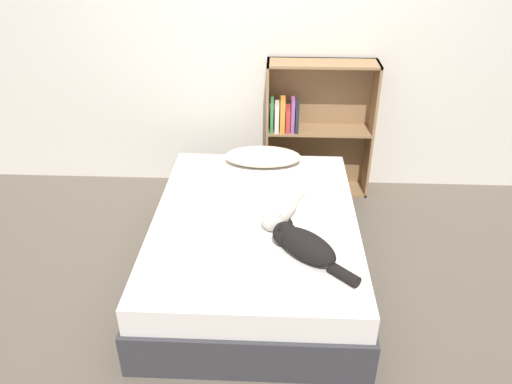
% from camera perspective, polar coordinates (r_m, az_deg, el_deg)
% --- Properties ---
extents(ground_plane, '(8.00, 8.00, 0.00)m').
position_cam_1_polar(ground_plane, '(3.46, -0.10, -9.01)').
color(ground_plane, brown).
extents(wall_back, '(8.00, 0.06, 2.50)m').
position_cam_1_polar(wall_back, '(4.09, 0.78, 17.05)').
color(wall_back, silver).
rests_on(wall_back, ground_plane).
extents(bed, '(1.34, 1.82, 0.45)m').
position_cam_1_polar(bed, '(3.33, -0.11, -6.07)').
color(bed, '#333338').
rests_on(bed, ground_plane).
extents(pillow, '(0.58, 0.29, 0.12)m').
position_cam_1_polar(pillow, '(3.80, 0.77, 4.06)').
color(pillow, beige).
rests_on(pillow, bed).
extents(cat_light, '(0.30, 0.51, 0.16)m').
position_cam_1_polar(cat_light, '(3.13, 2.89, -2.13)').
color(cat_light, beige).
rests_on(cat_light, bed).
extents(cat_dark, '(0.48, 0.47, 0.17)m').
position_cam_1_polar(cat_dark, '(2.84, 5.47, -5.98)').
color(cat_dark, black).
rests_on(cat_dark, bed).
extents(bookshelf, '(0.87, 0.26, 1.12)m').
position_cam_1_polar(bookshelf, '(4.19, 6.63, 7.52)').
color(bookshelf, '#8E6B47').
rests_on(bookshelf, ground_plane).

